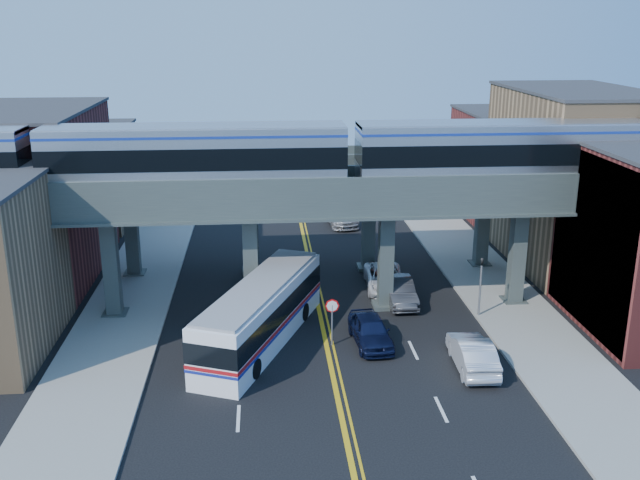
# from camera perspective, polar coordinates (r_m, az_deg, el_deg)

# --- Properties ---
(ground) EXTENTS (120.00, 120.00, 0.00)m
(ground) POSITION_cam_1_polar(r_m,az_deg,el_deg) (35.80, 0.96, -10.46)
(ground) COLOR black
(ground) RESTS_ON ground
(sidewalk_west) EXTENTS (5.00, 70.00, 0.16)m
(sidewalk_west) POSITION_cam_1_polar(r_m,az_deg,el_deg) (45.48, -14.96, -4.76)
(sidewalk_west) COLOR gray
(sidewalk_west) RESTS_ON ground
(sidewalk_east) EXTENTS (5.00, 70.00, 0.16)m
(sidewalk_east) POSITION_cam_1_polar(r_m,az_deg,el_deg) (47.08, 13.82, -3.92)
(sidewalk_east) COLOR gray
(sidewalk_east) RESTS_ON ground
(building_west_b) EXTENTS (8.00, 14.00, 11.00)m
(building_west_b) POSITION_cam_1_polar(r_m,az_deg,el_deg) (51.18, -22.04, 3.35)
(building_west_b) COLOR maroon
(building_west_b) RESTS_ON ground
(building_west_c) EXTENTS (8.00, 10.00, 8.00)m
(building_west_c) POSITION_cam_1_polar(r_m,az_deg,el_deg) (63.72, -18.60, 4.83)
(building_west_c) COLOR #9F7A52
(building_west_c) RESTS_ON ground
(building_east_b) EXTENTS (8.00, 14.00, 12.00)m
(building_east_b) POSITION_cam_1_polar(r_m,az_deg,el_deg) (53.35, 19.44, 4.70)
(building_east_b) COLOR #9F7A52
(building_east_b) RESTS_ON ground
(building_east_c) EXTENTS (8.00, 10.00, 9.00)m
(building_east_c) POSITION_cam_1_polar(r_m,az_deg,el_deg) (65.47, 14.79, 5.92)
(building_east_c) COLOR maroon
(building_east_c) RESTS_ON ground
(mural_panel) EXTENTS (0.10, 9.50, 9.50)m
(mural_panel) POSITION_cam_1_polar(r_m,az_deg,el_deg) (41.48, 20.84, -0.60)
(mural_panel) COLOR teal
(mural_panel) RESTS_ON ground
(elevated_viaduct_near) EXTENTS (52.00, 3.60, 7.40)m
(elevated_viaduct_near) POSITION_cam_1_polar(r_m,az_deg,el_deg) (40.97, -0.10, 2.84)
(elevated_viaduct_near) COLOR #3F4946
(elevated_viaduct_near) RESTS_ON ground
(elevated_viaduct_far) EXTENTS (52.00, 3.60, 7.40)m
(elevated_viaduct_far) POSITION_cam_1_polar(r_m,az_deg,el_deg) (47.76, -0.79, 4.90)
(elevated_viaduct_far) COLOR #3F4946
(elevated_viaduct_far) RESTS_ON ground
(transit_train) EXTENTS (51.49, 3.23, 3.77)m
(transit_train) POSITION_cam_1_polar(r_m,az_deg,el_deg) (40.37, -9.92, 6.68)
(transit_train) COLOR black
(transit_train) RESTS_ON elevated_viaduct_near
(stop_sign) EXTENTS (0.76, 0.09, 2.63)m
(stop_sign) POSITION_cam_1_polar(r_m,az_deg,el_deg) (37.77, 0.98, -5.98)
(stop_sign) COLOR slate
(stop_sign) RESTS_ON ground
(traffic_signal) EXTENTS (0.15, 0.18, 4.10)m
(traffic_signal) POSITION_cam_1_polar(r_m,az_deg,el_deg) (42.06, 12.74, -3.16)
(traffic_signal) COLOR slate
(traffic_signal) RESTS_ON ground
(transit_bus) EXTENTS (7.19, 12.44, 3.17)m
(transit_bus) POSITION_cam_1_polar(r_m,az_deg,el_deg) (38.31, -4.74, -5.90)
(transit_bus) COLOR white
(transit_bus) RESTS_ON ground
(car_lane_a) EXTENTS (2.20, 4.70, 1.56)m
(car_lane_a) POSITION_cam_1_polar(r_m,az_deg,el_deg) (38.40, 4.06, -7.22)
(car_lane_a) COLOR black
(car_lane_a) RESTS_ON ground
(car_lane_b) EXTENTS (1.65, 4.66, 1.53)m
(car_lane_b) POSITION_cam_1_polar(r_m,az_deg,el_deg) (43.96, 6.36, -4.07)
(car_lane_b) COLOR #323235
(car_lane_b) RESTS_ON ground
(car_lane_c) EXTENTS (2.70, 5.36, 1.45)m
(car_lane_c) POSITION_cam_1_polar(r_m,az_deg,el_deg) (46.09, 5.22, -3.07)
(car_lane_c) COLOR silver
(car_lane_c) RESTS_ON ground
(car_lane_d) EXTENTS (2.94, 5.79, 1.61)m
(car_lane_d) POSITION_cam_1_polar(r_m,az_deg,el_deg) (60.67, 1.62, 2.04)
(car_lane_d) COLOR #A1A1A5
(car_lane_d) RESTS_ON ground
(car_parked_curb) EXTENTS (1.90, 4.92, 1.60)m
(car_parked_curb) POSITION_cam_1_polar(r_m,az_deg,el_deg) (36.56, 12.10, -8.85)
(car_parked_curb) COLOR silver
(car_parked_curb) RESTS_ON ground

